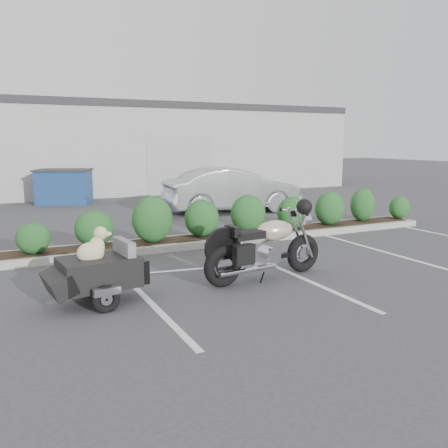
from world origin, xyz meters
name	(u,v)px	position (x,y,z in m)	size (l,w,h in m)	color
ground	(211,271)	(0.00, 0.00, 0.00)	(90.00, 90.00, 0.00)	#38383A
planter_kerb	(211,240)	(1.00, 2.20, 0.07)	(12.00, 1.00, 0.15)	#9E9E93
building	(67,148)	(0.00, 17.00, 2.00)	(26.00, 10.00, 4.00)	#9EA099
motorcycle	(266,248)	(0.62, -0.86, 0.55)	(2.38, 0.87, 1.37)	black
pet_trailer	(98,271)	(-2.17, -0.84, 0.48)	(1.91, 1.08, 1.13)	black
sedan	(232,190)	(3.63, 6.28, 0.73)	(1.55, 4.45, 1.47)	#ADAEB4
dumpster	(64,186)	(-1.03, 10.96, 0.65)	(2.32, 1.99, 1.29)	navy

